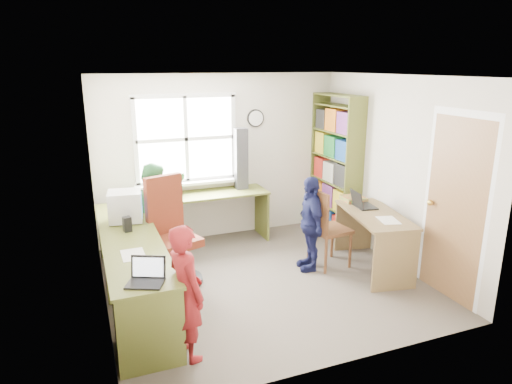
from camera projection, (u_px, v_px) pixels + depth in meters
room at (262, 181)px, 5.25m from camera, size 3.64×3.44×2.44m
l_desk at (156, 274)px, 4.66m from camera, size 2.38×2.95×0.75m
right_desk at (374, 228)px, 5.71m from camera, size 0.83×1.37×0.74m
bookshelf at (335, 169)px, 6.86m from camera, size 0.30×1.02×2.10m
swivel_chair at (172, 238)px, 5.37m from camera, size 0.75×0.75×1.27m
wooden_chair at (325, 226)px, 5.75m from camera, size 0.49×0.49×1.02m
crt_monitor at (125, 206)px, 5.26m from camera, size 0.41×0.38×0.36m
laptop_left at (147, 277)px, 3.83m from camera, size 0.37×0.35×0.21m
laptop_right at (362, 203)px, 5.88m from camera, size 0.31×0.36×0.22m
speaker_a at (127, 224)px, 4.98m from camera, size 0.10×0.10×0.17m
speaker_b at (127, 207)px, 5.56m from camera, size 0.09×0.09×0.17m
cd_tower at (241, 159)px, 6.61m from camera, size 0.18×0.16×0.89m
game_box at (353, 199)px, 6.17m from camera, size 0.31×0.31×0.06m
paper_a at (133, 255)px, 4.39m from camera, size 0.22×0.31×0.00m
paper_b at (388, 220)px, 5.39m from camera, size 0.28×0.35×0.00m
potted_plant at (179, 184)px, 6.33m from camera, size 0.19×0.15×0.33m
person_red at (186, 293)px, 3.93m from camera, size 0.41×0.52×1.24m
person_green at (156, 215)px, 5.80m from camera, size 0.62×0.74×1.34m
person_navy at (310, 223)px, 5.69m from camera, size 0.42×0.75×1.21m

